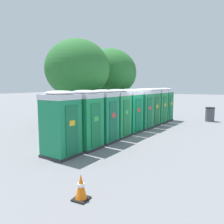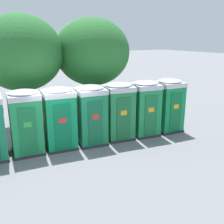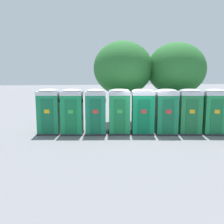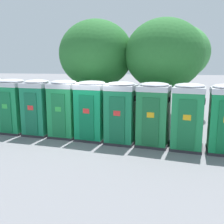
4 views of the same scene
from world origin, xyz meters
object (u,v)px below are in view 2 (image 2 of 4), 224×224
Objects in this scene: portapotty_3 at (26,122)px; street_tree_1 at (92,52)px; portapotty_7 at (145,108)px; portapotty_6 at (119,111)px; street_tree_2 at (21,53)px; portapotty_8 at (168,105)px; portapotty_4 at (60,118)px; portapotty_5 at (91,115)px; street_tree_0 at (84,46)px.

portapotty_3 is 5.57m from street_tree_1.
street_tree_1 is at bearing 104.79° from portapotty_7.
portapotty_6 is (3.92, -0.58, -0.00)m from portapotty_3.
portapotty_3 is 3.95m from street_tree_2.
portapotty_8 is at bearing -58.28° from street_tree_1.
portapotty_4 is at bearing -80.50° from street_tree_2.
street_tree_0 reaches higher than portapotty_5.
street_tree_1 reaches higher than portapotty_5.
street_tree_2 is (-5.76, 4.01, 2.41)m from portapotty_8.
portapotty_8 is (3.93, -0.52, 0.00)m from portapotty_5.
portapotty_5 and portapotty_6 have the same top height.
street_tree_2 is at bearing 75.86° from portapotty_3.
street_tree_0 is at bearing 100.25° from portapotty_8.
portapotty_6 is at bearing -8.37° from portapotty_3.
street_tree_2 is (-4.55, -2.69, -0.17)m from street_tree_0.
street_tree_0 is (2.71, 6.18, 2.58)m from portapotty_5.
street_tree_1 reaches higher than portapotty_6.
portapotty_8 is at bearing -79.75° from street_tree_0.
portapotty_6 is 0.46× the size of street_tree_0.
portapotty_8 is (1.31, -0.17, 0.00)m from portapotty_7.
street_tree_2 is at bearing 99.50° from portapotty_4.
portapotty_7 is 0.47× the size of street_tree_1.
street_tree_0 is at bearing 66.31° from portapotty_5.
street_tree_1 is 0.98× the size of street_tree_2.
street_tree_1 is at bearing 60.64° from portapotty_5.
street_tree_2 is at bearing 117.76° from portapotty_5.
portapotty_4 and portapotty_8 have the same top height.
portapotty_5 is at bearing 172.48° from portapotty_8.
portapotty_5 is 1.00× the size of portapotty_6.
portapotty_5 is at bearing -113.69° from street_tree_0.
portapotty_5 is at bearing 172.40° from portapotty_7.
street_tree_0 reaches higher than portapotty_3.
portapotty_8 is (5.22, -0.78, 0.00)m from portapotty_4.
street_tree_2 is (0.76, 3.03, 2.41)m from portapotty_3.
portapotty_5 is 4.62m from street_tree_2.
street_tree_0 is 3.29m from street_tree_1.
portapotty_4 is 0.47× the size of street_tree_1.
street_tree_0 is (1.40, 6.30, 2.58)m from portapotty_6.
street_tree_2 is (-3.15, 3.60, 2.41)m from portapotty_6.
portapotty_5 is 1.00× the size of portapotty_7.
street_tree_1 is (-2.21, 3.57, 2.38)m from portapotty_8.
portapotty_4 is 0.46× the size of street_tree_0.
street_tree_1 is (1.72, 3.05, 2.38)m from portapotty_5.
portapotty_3 is at bearing 171.16° from portapotty_7.
portapotty_3 is 1.00× the size of portapotty_5.
street_tree_1 is at bearing 121.72° from portapotty_8.
street_tree_0 is (-1.21, 6.70, 2.58)m from portapotty_8.
portapotty_6 is at bearing 169.76° from portapotty_7.
portapotty_3 is at bearing 169.93° from portapotty_5.
portapotty_4 is at bearing -8.90° from portapotty_3.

